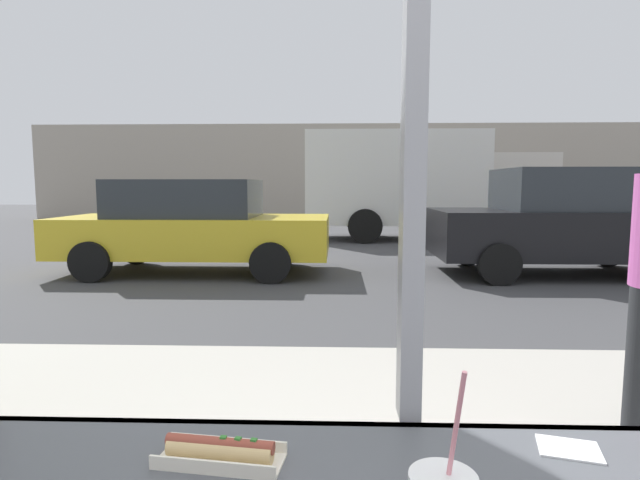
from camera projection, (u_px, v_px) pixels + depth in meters
name	position (u px, v px, depth m)	size (l,w,h in m)	color
ground_plane	(346.00, 268.00, 9.17)	(60.00, 60.00, 0.00)	#424244
sidewalk_strip	(367.00, 442.00, 2.80)	(16.00, 2.80, 0.16)	#B2ADA3
window_wall	(416.00, 23.00, 1.10)	(2.94, 0.20, 2.90)	#423D38
building_facade_far	(341.00, 172.00, 23.03)	(28.00, 1.20, 4.24)	#A89E8E
hotdog_tray_near	(220.00, 451.00, 0.99)	(0.26, 0.13, 0.05)	silver
napkin_wrapper	(569.00, 449.00, 1.04)	(0.12, 0.09, 0.00)	white
parked_car_yellow	(193.00, 225.00, 8.63)	(4.55, 2.03, 1.60)	gold
parked_car_black	(563.00, 222.00, 8.41)	(4.18, 2.07, 1.78)	black
box_truck	(420.00, 182.00, 13.99)	(6.58, 2.44, 2.95)	silver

